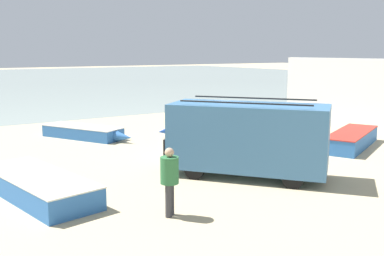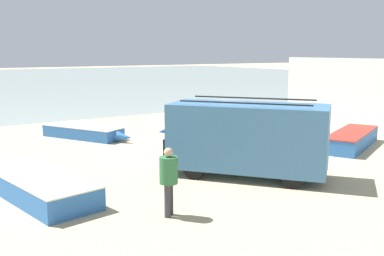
{
  "view_description": "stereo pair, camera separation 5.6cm",
  "coord_description": "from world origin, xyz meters",
  "px_view_note": "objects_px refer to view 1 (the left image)",
  "views": [
    {
      "loc": [
        -10.56,
        -13.56,
        4.01
      ],
      "look_at": [
        -1.06,
        1.11,
        1.0
      ],
      "focal_mm": 42.0,
      "sensor_mm": 36.0,
      "label": 1
    },
    {
      "loc": [
        -10.52,
        -13.59,
        4.01
      ],
      "look_at": [
        -1.06,
        1.11,
        1.0
      ],
      "focal_mm": 42.0,
      "sensor_mm": 36.0,
      "label": 2
    }
  ],
  "objects_px": {
    "fisherman_0": "(270,125)",
    "fisherman_1": "(170,176)",
    "parked_van": "(247,137)",
    "fishing_rowboat_3": "(35,184)",
    "fishing_rowboat_0": "(85,132)",
    "fishing_rowboat_1": "(353,138)",
    "fishing_rowboat_2": "(206,126)"
  },
  "relations": [
    {
      "from": "fishing_rowboat_1",
      "to": "fishing_rowboat_3",
      "type": "bearing_deg",
      "value": 153.05
    },
    {
      "from": "fisherman_0",
      "to": "fisherman_1",
      "type": "relative_size",
      "value": 1.03
    },
    {
      "from": "parked_van",
      "to": "fishing_rowboat_1",
      "type": "distance_m",
      "value": 6.98
    },
    {
      "from": "fishing_rowboat_0",
      "to": "fishing_rowboat_1",
      "type": "bearing_deg",
      "value": 20.37
    },
    {
      "from": "fishing_rowboat_0",
      "to": "fisherman_0",
      "type": "distance_m",
      "value": 8.54
    },
    {
      "from": "fishing_rowboat_2",
      "to": "fishing_rowboat_3",
      "type": "bearing_deg",
      "value": 26.93
    },
    {
      "from": "fisherman_1",
      "to": "fishing_rowboat_3",
      "type": "bearing_deg",
      "value": 176.88
    },
    {
      "from": "fishing_rowboat_1",
      "to": "fishing_rowboat_3",
      "type": "distance_m",
      "value": 13.07
    },
    {
      "from": "parked_van",
      "to": "fishing_rowboat_1",
      "type": "height_order",
      "value": "parked_van"
    },
    {
      "from": "fishing_rowboat_3",
      "to": "fisherman_0",
      "type": "bearing_deg",
      "value": -96.22
    },
    {
      "from": "parked_van",
      "to": "fisherman_1",
      "type": "distance_m",
      "value": 4.25
    },
    {
      "from": "fisherman_1",
      "to": "fishing_rowboat_2",
      "type": "bearing_deg",
      "value": 103.14
    },
    {
      "from": "fisherman_1",
      "to": "fishing_rowboat_0",
      "type": "bearing_deg",
      "value": 133.2
    },
    {
      "from": "fishing_rowboat_2",
      "to": "fisherman_1",
      "type": "relative_size",
      "value": 3.01
    },
    {
      "from": "parked_van",
      "to": "fishing_rowboat_3",
      "type": "height_order",
      "value": "parked_van"
    },
    {
      "from": "parked_van",
      "to": "fishing_rowboat_0",
      "type": "distance_m",
      "value": 9.35
    },
    {
      "from": "fishing_rowboat_0",
      "to": "fishing_rowboat_2",
      "type": "xyz_separation_m",
      "value": [
        5.65,
        -1.7,
        0.03
      ]
    },
    {
      "from": "fishing_rowboat_1",
      "to": "fisherman_0",
      "type": "xyz_separation_m",
      "value": [
        -3.59,
        1.28,
        0.73
      ]
    },
    {
      "from": "fishing_rowboat_0",
      "to": "fishing_rowboat_3",
      "type": "height_order",
      "value": "fishing_rowboat_3"
    },
    {
      "from": "fishing_rowboat_1",
      "to": "fisherman_0",
      "type": "distance_m",
      "value": 3.88
    },
    {
      "from": "fishing_rowboat_2",
      "to": "fishing_rowboat_3",
      "type": "relative_size",
      "value": 0.92
    },
    {
      "from": "parked_van",
      "to": "fishing_rowboat_1",
      "type": "bearing_deg",
      "value": -118.72
    },
    {
      "from": "fishing_rowboat_1",
      "to": "fisherman_1",
      "type": "relative_size",
      "value": 3.04
    },
    {
      "from": "fishing_rowboat_3",
      "to": "fisherman_0",
      "type": "height_order",
      "value": "fisherman_0"
    },
    {
      "from": "parked_van",
      "to": "fishing_rowboat_2",
      "type": "relative_size",
      "value": 0.99
    },
    {
      "from": "fishing_rowboat_2",
      "to": "fishing_rowboat_1",
      "type": "bearing_deg",
      "value": 115.2
    },
    {
      "from": "fishing_rowboat_3",
      "to": "fishing_rowboat_2",
      "type": "bearing_deg",
      "value": -70.67
    },
    {
      "from": "fishing_rowboat_0",
      "to": "fisherman_1",
      "type": "distance_m",
      "value": 10.92
    },
    {
      "from": "fishing_rowboat_1",
      "to": "fishing_rowboat_2",
      "type": "xyz_separation_m",
      "value": [
        -3.31,
        6.17,
        -0.02
      ]
    },
    {
      "from": "parked_van",
      "to": "fishing_rowboat_3",
      "type": "distance_m",
      "value": 6.56
    },
    {
      "from": "fishing_rowboat_1",
      "to": "parked_van",
      "type": "bearing_deg",
      "value": 165.22
    },
    {
      "from": "fishing_rowboat_1",
      "to": "fishing_rowboat_2",
      "type": "bearing_deg",
      "value": 93.7
    }
  ]
}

